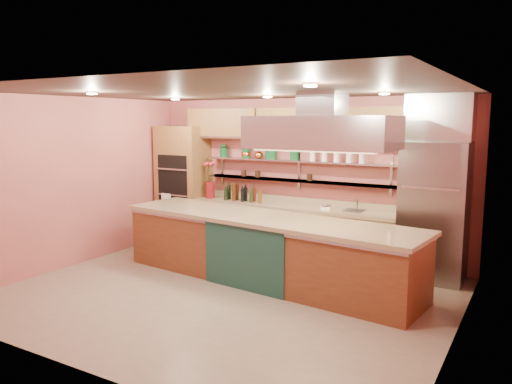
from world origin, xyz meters
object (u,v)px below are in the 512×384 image
Objects in this scene: copper_kettle at (259,155)px; island at (264,249)px; refrigerator at (434,212)px; kitchen_scale at (327,206)px; flower_vase at (210,190)px; green_canister at (272,154)px.

island is at bearing -57.63° from copper_kettle.
refrigerator is 12.66× the size of kitchen_scale.
refrigerator is 4.13m from flower_vase.
kitchen_scale is 1.45m from green_canister.
kitchen_scale is at bearing 78.33° from island.
island is 2.27m from copper_kettle.
flower_vase is 1.88× the size of copper_kettle.
kitchen_scale is (2.40, 0.00, -0.11)m from flower_vase.
kitchen_scale is 1.01× the size of copper_kettle.
island is at bearing -34.85° from flower_vase.
copper_kettle is at bearing 177.19° from kitchen_scale.
island is 28.64× the size of kitchen_scale.
flower_vase reaches higher than kitchen_scale.
green_canister reaches higher than copper_kettle.
refrigerator is 3.27m from copper_kettle.
green_canister reaches higher than kitchen_scale.
copper_kettle reaches higher than flower_vase.
flower_vase is at bearing -169.90° from green_canister.
refrigerator reaches higher than flower_vase.
refrigerator reaches higher than kitchen_scale.
refrigerator is 0.44× the size of island.
refrigerator is at bearing -4.14° from copper_kettle.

